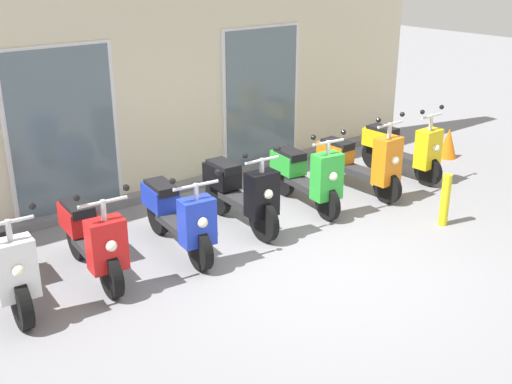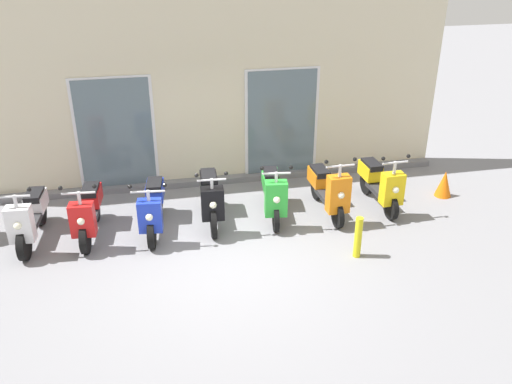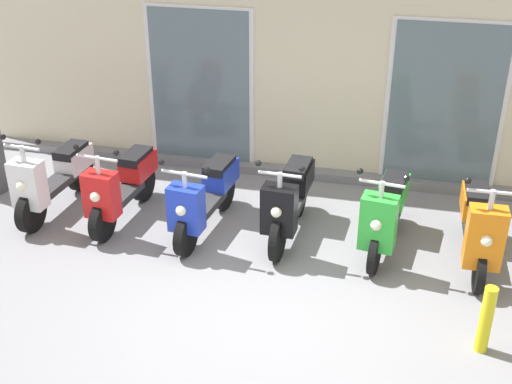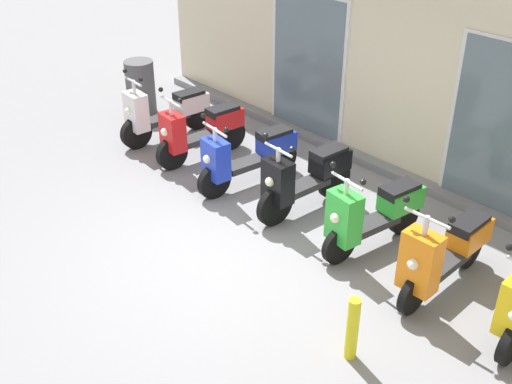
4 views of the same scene
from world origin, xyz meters
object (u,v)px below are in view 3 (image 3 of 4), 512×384
Objects in this scene: scooter_green at (386,212)px; scooter_orange at (479,225)px; scooter_white at (54,177)px; scooter_blue at (205,196)px; curb_bollard at (486,320)px; scooter_red at (122,186)px; scooter_black at (289,199)px.

scooter_green is 0.96× the size of scooter_orange.
scooter_blue is (2.01, -0.05, 0.00)m from scooter_white.
scooter_green reaches higher than curb_bollard.
scooter_red is at bearing -179.56° from scooter_green.
scooter_red is (0.94, -0.03, 0.01)m from scooter_white.
scooter_orange reaches higher than scooter_blue.
scooter_white is at bearing -179.44° from scooter_black.
scooter_black is at bearing 178.06° from scooter_green.
scooter_black is 1.05× the size of scooter_green.
scooter_white is 1.01× the size of scooter_blue.
scooter_green reaches higher than scooter_blue.
scooter_red reaches higher than curb_bollard.
scooter_white is at bearing 178.45° from scooter_blue.
scooter_green is at bearing -0.12° from scooter_white.
scooter_blue is 3.48m from curb_bollard.
scooter_blue is 1.08× the size of scooter_green.
scooter_blue reaches higher than curb_bollard.
scooter_red is 4.20m from scooter_orange.
scooter_white is 1.07× the size of scooter_red.
scooter_red reaches higher than scooter_black.
scooter_white is 1.04× the size of scooter_orange.
scooter_blue is (1.07, -0.02, -0.01)m from scooter_red.
scooter_orange is at bearing -0.89° from scooter_white.
scooter_blue is at bearing -175.21° from scooter_black.
scooter_white is 3.01m from scooter_black.
scooter_black is 1.12m from scooter_green.
scooter_white reaches higher than scooter_blue.
scooter_blue is 1.03× the size of scooter_orange.
scooter_red is at bearing 179.35° from scooter_orange.
scooter_red is 1.07m from scooter_blue.
scooter_white is 1.03× the size of scooter_black.
curb_bollard is at bearing -17.01° from scooter_white.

